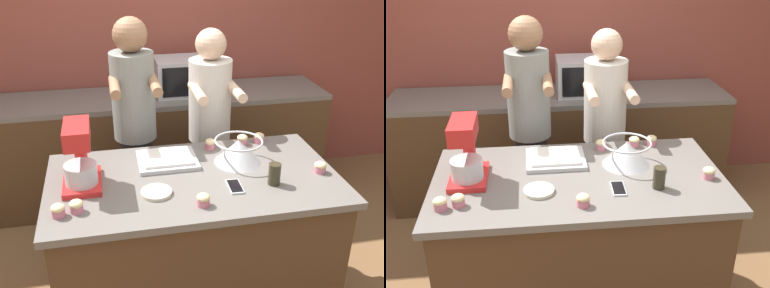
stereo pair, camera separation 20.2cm
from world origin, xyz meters
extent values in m
cube|color=brown|center=(0.00, 1.74, 1.35)|extent=(10.00, 0.06, 2.70)
cube|color=#4C331E|center=(0.00, 0.00, 0.44)|extent=(1.54, 0.82, 0.89)
cube|color=#66605B|center=(0.00, 0.00, 0.91)|extent=(1.60, 0.87, 0.04)
cube|color=#4C331E|center=(0.00, 1.39, 0.45)|extent=(2.80, 0.60, 0.90)
cube|color=#66605B|center=(0.00, 1.39, 0.92)|extent=(2.80, 0.60, 0.04)
cylinder|color=#232328|center=(-0.26, 0.71, 0.44)|extent=(0.22, 0.22, 0.88)
cylinder|color=gray|center=(-0.26, 0.71, 1.18)|extent=(0.29, 0.29, 0.58)
sphere|color=#936B4C|center=(-0.26, 0.71, 1.58)|extent=(0.22, 0.22, 0.22)
cylinder|color=#936B4C|center=(-0.38, 0.54, 1.30)|extent=(0.06, 0.34, 0.06)
cylinder|color=#936B4C|center=(-0.14, 0.54, 1.30)|extent=(0.06, 0.34, 0.06)
cylinder|color=#33384C|center=(0.26, 0.71, 0.41)|extent=(0.23, 0.23, 0.83)
cylinder|color=silver|center=(0.26, 0.71, 1.11)|extent=(0.29, 0.29, 0.57)
sphere|color=#DBB293|center=(0.26, 0.71, 1.50)|extent=(0.21, 0.21, 0.21)
cylinder|color=#DBB293|center=(0.14, 0.54, 1.23)|extent=(0.06, 0.34, 0.06)
cylinder|color=#DBB293|center=(0.38, 0.54, 1.23)|extent=(0.06, 0.34, 0.06)
cube|color=red|center=(-0.60, 0.04, 0.94)|extent=(0.20, 0.30, 0.03)
cylinder|color=red|center=(-0.60, 0.15, 1.07)|extent=(0.07, 0.07, 0.22)
cube|color=red|center=(-0.60, 0.02, 1.23)|extent=(0.13, 0.26, 0.10)
cylinder|color=#BCBCC1|center=(-0.60, 0.00, 1.01)|extent=(0.17, 0.17, 0.11)
cone|color=#BCBCC1|center=(0.29, 0.12, 1.00)|extent=(0.28, 0.28, 0.14)
torus|color=#BCBCC1|center=(0.29, 0.12, 1.06)|extent=(0.28, 0.28, 0.01)
cube|color=#BCBCC1|center=(-0.12, 0.21, 0.94)|extent=(0.34, 0.29, 0.02)
cube|color=white|center=(-0.12, 0.21, 0.96)|extent=(0.28, 0.23, 0.02)
cube|color=#B7B7BC|center=(0.21, 1.39, 1.09)|extent=(0.46, 0.33, 0.30)
cube|color=black|center=(0.16, 1.23, 1.09)|extent=(0.32, 0.01, 0.24)
cube|color=#2D2D2D|center=(0.37, 1.23, 1.09)|extent=(0.09, 0.01, 0.24)
cube|color=silver|center=(0.19, -0.16, 0.93)|extent=(0.08, 0.15, 0.01)
cube|color=black|center=(0.19, -0.16, 0.94)|extent=(0.07, 0.13, 0.00)
cylinder|color=#332D1E|center=(0.41, -0.16, 0.99)|extent=(0.07, 0.07, 0.12)
cylinder|color=beige|center=(-0.22, -0.14, 0.94)|extent=(0.16, 0.16, 0.02)
cylinder|color=#D17084|center=(0.50, 0.36, 0.94)|extent=(0.06, 0.06, 0.04)
ellipsoid|color=beige|center=(0.50, 0.36, 0.97)|extent=(0.07, 0.07, 0.04)
cylinder|color=#D17084|center=(-0.71, -0.25, 0.94)|extent=(0.06, 0.06, 0.04)
ellipsoid|color=beige|center=(-0.71, -0.25, 0.97)|extent=(0.07, 0.07, 0.04)
cylinder|color=#D17084|center=(0.17, 0.33, 0.94)|extent=(0.06, 0.06, 0.04)
ellipsoid|color=beige|center=(0.17, 0.33, 0.97)|extent=(0.07, 0.07, 0.04)
cylinder|color=#D17084|center=(0.71, -0.09, 0.94)|extent=(0.06, 0.06, 0.04)
ellipsoid|color=beige|center=(0.71, -0.09, 0.97)|extent=(0.07, 0.07, 0.04)
cylinder|color=#D17084|center=(0.39, 0.35, 0.94)|extent=(0.06, 0.06, 0.04)
ellipsoid|color=beige|center=(0.39, 0.35, 0.97)|extent=(0.07, 0.07, 0.04)
cylinder|color=#D17084|center=(-0.01, -0.29, 0.94)|extent=(0.06, 0.06, 0.04)
ellipsoid|color=beige|center=(-0.01, -0.29, 0.97)|extent=(0.07, 0.07, 0.04)
cylinder|color=#D17084|center=(-0.62, -0.23, 0.94)|extent=(0.06, 0.06, 0.04)
ellipsoid|color=beige|center=(-0.62, -0.23, 0.97)|extent=(0.07, 0.07, 0.04)
camera|label=1|loc=(-0.44, -2.12, 2.14)|focal=42.00mm
camera|label=2|loc=(-0.24, -2.15, 2.14)|focal=42.00mm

